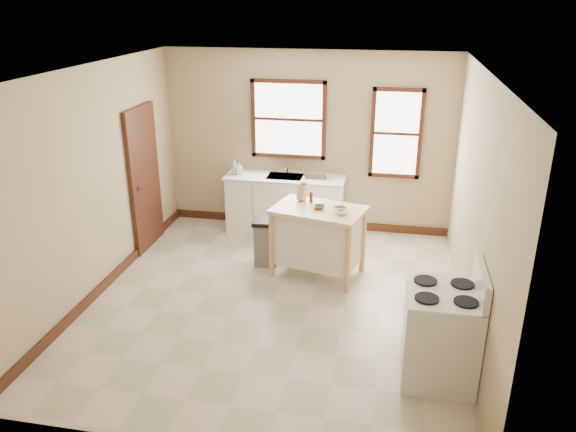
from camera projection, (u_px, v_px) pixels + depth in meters
The scene contains 23 objects.
floor at pixel (275, 301), 6.98m from camera, with size 5.00×5.00×0.00m, color beige.
ceiling at pixel (272, 70), 5.95m from camera, with size 5.00×5.00×0.00m, color white.
wall_back at pixel (308, 142), 8.74m from camera, with size 4.50×0.04×2.80m, color tan.
wall_left at pixel (94, 183), 6.86m from camera, with size 0.04×5.00×2.80m, color tan.
wall_right at pixel (477, 208), 6.07m from camera, with size 0.04×5.00×2.80m, color tan.
window_main at pixel (288, 119), 8.65m from camera, with size 1.17×0.06×1.22m, color #3C2110, non-canonical shape.
window_side at pixel (396, 134), 8.42m from camera, with size 0.77×0.06×1.37m, color #3C2110, non-canonical shape.
door_left at pixel (145, 179), 8.17m from camera, with size 0.06×0.90×2.10m, color #3C2110.
baseboard_back at pixel (306, 222), 9.21m from camera, with size 4.50×0.04×0.12m, color #3C2110.
baseboard_left at pixel (109, 280), 7.35m from camera, with size 0.04×5.00×0.12m, color #3C2110.
sink_counter at pixel (285, 204), 8.87m from camera, with size 1.86×0.62×0.92m, color white, non-canonical shape.
faucet at pixel (287, 166), 8.82m from camera, with size 0.03×0.03×0.22m, color silver.
soap_bottle_a at pixel (234, 167), 8.76m from camera, with size 0.09×0.09×0.23m, color #B2B2B2.
soap_bottle_b at pixel (239, 168), 8.75m from camera, with size 0.09×0.09×0.20m, color #B2B2B2.
dish_rack at pixel (317, 175), 8.60m from camera, with size 0.38×0.28×0.09m, color silver, non-canonical shape.
kitchen_island at pixel (318, 242), 7.49m from camera, with size 1.16×0.74×0.95m, color #FEC795, non-canonical shape.
knife_block at pixel (302, 193), 7.56m from camera, with size 0.10×0.10×0.20m, color tan, non-canonical shape.
pepper_grinder at pixel (311, 197), 7.50m from camera, with size 0.04×0.04×0.15m, color #482A13.
bowl_a at pixel (319, 207), 7.30m from camera, with size 0.16×0.16×0.04m, color brown.
bowl_b at pixel (341, 209), 7.24m from camera, with size 0.16×0.16×0.04m, color brown.
bowl_c at pixel (342, 212), 7.12m from camera, with size 0.17×0.17×0.05m, color white.
trash_bin at pixel (266, 242), 7.81m from camera, with size 0.34×0.29×0.67m, color slate, non-canonical shape.
gas_stove at pixel (441, 322), 5.41m from camera, with size 0.76×0.77×1.21m, color silver, non-canonical shape.
Camera 1 is at (1.31, -5.96, 3.55)m, focal length 35.00 mm.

